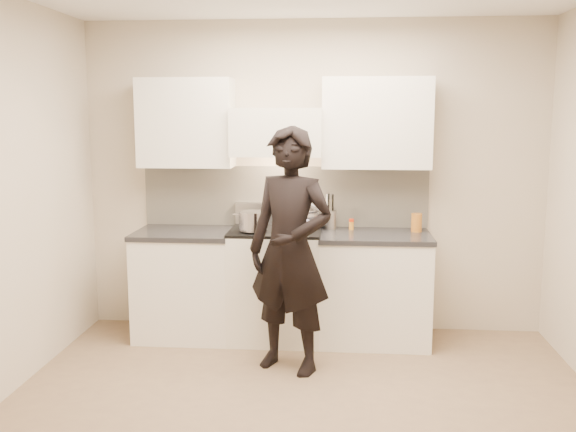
{
  "coord_description": "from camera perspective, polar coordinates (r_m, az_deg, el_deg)",
  "views": [
    {
      "loc": [
        0.24,
        -3.85,
        1.9
      ],
      "look_at": [
        -0.16,
        1.05,
        1.12
      ],
      "focal_mm": 40.0,
      "sensor_mm": 36.0,
      "label": 1
    }
  ],
  "objects": [
    {
      "name": "counter_right",
      "position": [
        5.47,
        7.64,
        -6.28
      ],
      "size": [
        0.92,
        0.67,
        0.92
      ],
      "color": "white",
      "rests_on": "ground"
    },
    {
      "name": "room_shell",
      "position": [
        4.24,
        0.7,
        4.97
      ],
      "size": [
        4.04,
        3.54,
        2.7
      ],
      "color": "beige",
      "rests_on": "ground"
    },
    {
      "name": "stove",
      "position": [
        5.49,
        -1.09,
        -6.01
      ],
      "size": [
        0.76,
        0.65,
        0.96
      ],
      "color": "white",
      "rests_on": "ground"
    },
    {
      "name": "counter_left",
      "position": [
        5.62,
        -9.07,
        -5.9
      ],
      "size": [
        0.82,
        0.67,
        0.92
      ],
      "color": "white",
      "rests_on": "ground"
    },
    {
      "name": "person",
      "position": [
        4.71,
        0.2,
        -3.09
      ],
      "size": [
        0.78,
        0.67,
        1.82
      ],
      "primitive_type": "imported",
      "rotation": [
        0.0,
        0.0,
        -0.42
      ],
      "color": "black",
      "rests_on": "ground"
    },
    {
      "name": "oil_glass",
      "position": [
        5.5,
        11.36,
        -0.58
      ],
      "size": [
        0.09,
        0.09,
        0.16
      ],
      "color": "#B46920",
      "rests_on": "counter_right"
    },
    {
      "name": "utensil_crock",
      "position": [
        5.52,
        3.73,
        -0.21
      ],
      "size": [
        0.11,
        0.11,
        0.3
      ],
      "color": "#A1A1A1",
      "rests_on": "counter_right"
    },
    {
      "name": "wok",
      "position": [
        5.49,
        1.12,
        0.19
      ],
      "size": [
        0.35,
        0.44,
        0.28
      ],
      "color": "#A7A6B3",
      "rests_on": "stove"
    },
    {
      "name": "stock_pot",
      "position": [
        5.25,
        -3.13,
        -0.44
      ],
      "size": [
        0.33,
        0.28,
        0.15
      ],
      "color": "#A7A6B3",
      "rests_on": "stove"
    },
    {
      "name": "ground_plane",
      "position": [
        4.3,
        1.09,
        -17.2
      ],
      "size": [
        4.0,
        4.0,
        0.0
      ],
      "primitive_type": "plane",
      "color": "#856C4D"
    },
    {
      "name": "spice_jar",
      "position": [
        5.51,
        5.65,
        -0.74
      ],
      "size": [
        0.04,
        0.04,
        0.1
      ],
      "color": "orange",
      "rests_on": "counter_right"
    }
  ]
}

